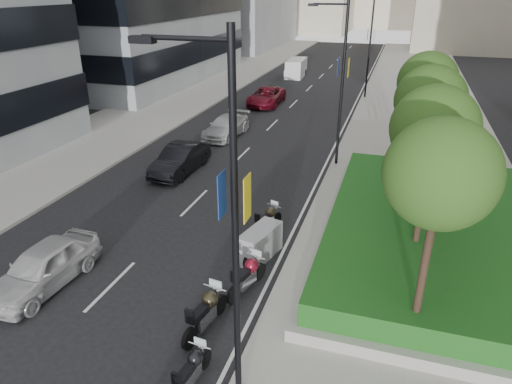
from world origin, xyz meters
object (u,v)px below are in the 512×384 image
at_px(motorcycle_2, 192,370).
at_px(motorcycle_5, 260,244).
at_px(car_a, 43,267).
at_px(car_d, 266,96).
at_px(motorcycle_4, 248,275).
at_px(motorcycle_6, 267,219).
at_px(lamp_post_2, 368,41).
at_px(lamp_post_1, 340,77).
at_px(lamp_post_0, 228,218).
at_px(motorcycle_3, 206,312).
at_px(car_b, 180,159).
at_px(car_c, 226,126).
at_px(delivery_van, 296,69).

distance_m(motorcycle_2, motorcycle_5, 6.44).
height_order(car_a, car_d, car_a).
xyz_separation_m(motorcycle_4, motorcycle_6, (-0.51, 4.19, -0.04)).
bearing_deg(lamp_post_2, car_d, -146.85).
distance_m(lamp_post_1, car_a, 17.13).
xyz_separation_m(lamp_post_1, lamp_post_2, (0.00, 18.00, 0.00)).
distance_m(lamp_post_0, motorcycle_5, 7.80).
xyz_separation_m(motorcycle_4, car_a, (-6.80, -1.84, 0.16)).
relative_size(motorcycle_3, car_b, 0.51).
height_order(motorcycle_3, car_a, car_a).
xyz_separation_m(motorcycle_2, motorcycle_5, (-0.10, 6.43, 0.09)).
relative_size(car_b, car_d, 0.87).
xyz_separation_m(motorcycle_2, motorcycle_3, (-0.50, 2.13, 0.11)).
relative_size(motorcycle_3, motorcycle_4, 1.09).
bearing_deg(car_a, motorcycle_6, 47.17).
bearing_deg(lamp_post_2, motorcycle_3, -92.75).
height_order(lamp_post_2, car_b, lamp_post_2).
height_order(motorcycle_5, car_d, car_d).
xyz_separation_m(lamp_post_0, car_a, (-7.80, 2.37, -4.31)).
relative_size(lamp_post_2, motorcycle_5, 4.14).
xyz_separation_m(motorcycle_3, car_b, (-6.41, 11.38, 0.13)).
bearing_deg(lamp_post_1, lamp_post_0, -90.00).
height_order(motorcycle_2, car_d, car_d).
relative_size(lamp_post_2, motorcycle_4, 4.12).
relative_size(motorcycle_5, motorcycle_6, 1.10).
distance_m(motorcycle_5, car_a, 7.70).
bearing_deg(lamp_post_1, motorcycle_6, -99.97).
xyz_separation_m(motorcycle_5, car_b, (-6.80, 7.08, 0.15)).
bearing_deg(car_c, car_a, -84.73).
height_order(motorcycle_3, motorcycle_5, motorcycle_5).
height_order(motorcycle_4, car_c, car_c).
distance_m(motorcycle_4, motorcycle_5, 2.10).
bearing_deg(motorcycle_4, motorcycle_2, -165.42).
bearing_deg(car_c, motorcycle_5, -59.52).
distance_m(lamp_post_2, motorcycle_2, 35.44).
relative_size(motorcycle_5, car_b, 0.47).
bearing_deg(lamp_post_2, car_a, -103.45).
xyz_separation_m(lamp_post_2, motorcycle_5, (-1.19, -28.70, -4.45)).
xyz_separation_m(lamp_post_1, delivery_van, (-8.35, 26.57, -4.16)).
bearing_deg(lamp_post_1, car_b, -155.62).
bearing_deg(car_c, motorcycle_6, -56.93).
relative_size(lamp_post_0, motorcycle_3, 3.79).
height_order(lamp_post_0, lamp_post_2, same).
xyz_separation_m(lamp_post_2, car_b, (-7.99, -21.62, -4.30)).
bearing_deg(motorcycle_3, car_c, 28.41).
xyz_separation_m(lamp_post_1, car_a, (-7.80, -14.63, -4.31)).
bearing_deg(motorcycle_2, motorcycle_5, 7.00).
bearing_deg(lamp_post_0, motorcycle_3, 128.46).
height_order(lamp_post_0, motorcycle_6, lamp_post_0).
xyz_separation_m(motorcycle_6, car_b, (-6.48, 4.98, 0.22)).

